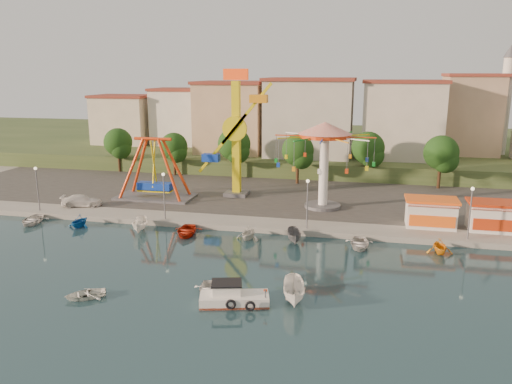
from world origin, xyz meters
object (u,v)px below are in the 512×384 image
(van, at_px, (82,201))
(skiff, at_px, (294,292))
(wave_swinger, at_px, (324,146))
(kamikaze_tower, at_px, (238,137))
(rowboat_a, at_px, (209,290))
(pirate_ship_ride, at_px, (154,170))
(cabin_motorboat, at_px, (233,298))

(van, bearing_deg, skiff, -140.90)
(wave_swinger, bearing_deg, van, -168.64)
(kamikaze_tower, xyz_separation_m, rowboat_a, (4.95, -28.53, -8.15))
(wave_swinger, relative_size, skiff, 2.71)
(kamikaze_tower, xyz_separation_m, van, (-17.57, -9.27, -7.20))
(pirate_ship_ride, height_order, rowboat_a, pirate_ship_ride)
(wave_swinger, height_order, van, wave_swinger)
(kamikaze_tower, height_order, rowboat_a, kamikaze_tower)
(cabin_motorboat, bearing_deg, rowboat_a, 136.24)
(kamikaze_tower, height_order, wave_swinger, kamikaze_tower)
(pirate_ship_ride, bearing_deg, cabin_motorboat, -56.15)
(rowboat_a, bearing_deg, wave_swinger, 59.02)
(kamikaze_tower, distance_m, rowboat_a, 30.08)
(pirate_ship_ride, relative_size, rowboat_a, 3.05)
(rowboat_a, bearing_deg, cabin_motorboat, -45.44)
(wave_swinger, relative_size, van, 2.43)
(cabin_motorboat, xyz_separation_m, skiff, (4.40, 1.27, 0.35))
(wave_swinger, relative_size, rowboat_a, 3.54)
(van, bearing_deg, kamikaze_tower, -79.68)
(rowboat_a, xyz_separation_m, van, (-22.52, 19.27, 0.95))
(kamikaze_tower, bearing_deg, rowboat_a, -80.16)
(pirate_ship_ride, distance_m, cabin_motorboat, 31.76)
(pirate_ship_ride, bearing_deg, skiff, -48.60)
(kamikaze_tower, bearing_deg, pirate_ship_ride, -160.78)
(skiff, xyz_separation_m, van, (-29.17, 19.24, 0.47))
(pirate_ship_ride, bearing_deg, van, -141.92)
(cabin_motorboat, bearing_deg, pirate_ship_ride, 109.04)
(wave_swinger, height_order, rowboat_a, wave_swinger)
(kamikaze_tower, height_order, cabin_motorboat, kamikaze_tower)
(cabin_motorboat, relative_size, rowboat_a, 1.65)
(skiff, relative_size, van, 0.90)
(pirate_ship_ride, xyz_separation_m, van, (-7.22, -5.66, -3.10))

